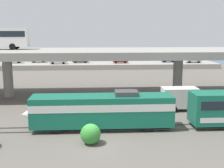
{
  "coord_description": "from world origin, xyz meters",
  "views": [
    {
      "loc": [
        0.13,
        -25.84,
        10.63
      ],
      "look_at": [
        2.59,
        15.51,
        2.74
      ],
      "focal_mm": 46.38,
      "sensor_mm": 36.0,
      "label": 1
    }
  ],
  "objects": [
    {
      "name": "harbor_water",
      "position": [
        0.0,
        78.0,
        0.0
      ],
      "size": [
        140.0,
        36.0,
        0.01
      ],
      "primitive_type": "cube",
      "color": "#385B7A",
      "rests_on": "ground_plane"
    },
    {
      "name": "parked_car_6",
      "position": [
        -3.88,
        55.35,
        2.09
      ],
      "size": [
        4.35,
        1.9,
        1.5
      ],
      "rotation": [
        0.0,
        0.0,
        3.14
      ],
      "color": "black",
      "rests_on": "pier_parking_lot"
    },
    {
      "name": "pier_parking_lot",
      "position": [
        0.0,
        55.0,
        0.66
      ],
      "size": [
        68.42,
        10.34,
        1.32
      ],
      "primitive_type": "cube",
      "color": "gray",
      "rests_on": "ground_plane"
    },
    {
      "name": "parked_car_4",
      "position": [
        21.22,
        55.45,
        2.09
      ],
      "size": [
        4.12,
        1.88,
        1.5
      ],
      "rotation": [
        0.0,
        0.0,
        3.14
      ],
      "color": "navy",
      "rests_on": "pier_parking_lot"
    },
    {
      "name": "rail_strip_far",
      "position": [
        0.0,
        4.71,
        0.06
      ],
      "size": [
        110.0,
        0.12,
        0.12
      ],
      "primitive_type": "cube",
      "color": "#59544C",
      "rests_on": "ground_plane"
    },
    {
      "name": "highway_overpass",
      "position": [
        0.0,
        20.0,
        6.67
      ],
      "size": [
        96.0,
        11.77,
        7.4
      ],
      "color": "gray",
      "rests_on": "ground_plane"
    },
    {
      "name": "parked_car_3",
      "position": [
        -9.71,
        52.89,
        2.09
      ],
      "size": [
        4.68,
        1.82,
        1.5
      ],
      "rotation": [
        0.0,
        0.0,
        3.14
      ],
      "color": "#B7B7BC",
      "rests_on": "pier_parking_lot"
    },
    {
      "name": "parked_car_0",
      "position": [
        -22.22,
        55.65,
        2.09
      ],
      "size": [
        4.4,
        1.85,
        1.5
      ],
      "rotation": [
        0.0,
        0.0,
        3.14
      ],
      "color": "#B7B7BC",
      "rests_on": "pier_parking_lot"
    },
    {
      "name": "parked_car_7",
      "position": [
        27.73,
        53.57,
        2.09
      ],
      "size": [
        4.16,
        1.99,
        1.5
      ],
      "rotation": [
        0.0,
        0.0,
        3.14
      ],
      "color": "#B7B7BC",
      "rests_on": "pier_parking_lot"
    },
    {
      "name": "service_truck_west",
      "position": [
        12.14,
        10.76,
        1.64
      ],
      "size": [
        6.8,
        2.46,
        3.04
      ],
      "color": "#9E998C",
      "rests_on": "ground_plane"
    },
    {
      "name": "parked_car_2",
      "position": [
        7.23,
        53.97,
        2.09
      ],
      "size": [
        4.09,
        1.99,
        1.5
      ],
      "rotation": [
        0.0,
        0.0,
        3.14
      ],
      "color": "maroon",
      "rests_on": "pier_parking_lot"
    },
    {
      "name": "shrub_right",
      "position": [
        -0.35,
        -0.08,
        0.97
      ],
      "size": [
        1.93,
        1.93,
        1.93
      ],
      "primitive_type": "sphere",
      "color": "#328432",
      "rests_on": "ground_plane"
    },
    {
      "name": "rail_strip_near",
      "position": [
        0.0,
        3.29,
        0.06
      ],
      "size": [
        110.0,
        0.12,
        0.12
      ],
      "primitive_type": "cube",
      "color": "#59544C",
      "rests_on": "ground_plane"
    },
    {
      "name": "ground_plane",
      "position": [
        0.0,
        0.0,
        0.0
      ],
      "size": [
        260.0,
        260.0,
        0.0
      ],
      "primitive_type": "plane",
      "color": "#605B54"
    },
    {
      "name": "parked_car_5",
      "position": [
        -15.85,
        57.07,
        2.09
      ],
      "size": [
        4.36,
        1.86,
        1.5
      ],
      "color": "navy",
      "rests_on": "pier_parking_lot"
    },
    {
      "name": "train_locomotive",
      "position": [
        0.11,
        4.0,
        2.19
      ],
      "size": [
        16.06,
        3.04,
        4.18
      ],
      "rotation": [
        0.0,
        0.0,
        3.14
      ],
      "color": "#14664C",
      "rests_on": "ground_plane"
    }
  ]
}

